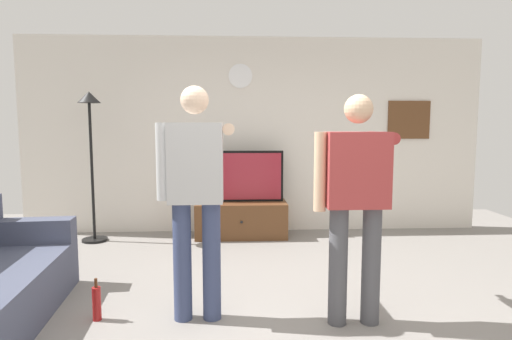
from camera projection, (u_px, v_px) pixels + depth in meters
name	position (u px, v px, depth m)	size (l,w,h in m)	color
ground_plane	(271.00, 327.00, 3.16)	(8.40, 8.40, 0.00)	gray
back_wall	(254.00, 136.00, 5.94)	(6.40, 0.10, 2.70)	silver
tv_stand	(241.00, 219.00, 5.70)	(1.21, 0.57, 0.47)	brown
television	(241.00, 176.00, 5.69)	(1.14, 0.07, 0.69)	black
wall_clock	(240.00, 76.00, 5.79)	(0.33, 0.33, 0.03)	white
framed_picture	(409.00, 120.00, 5.97)	(0.60, 0.04, 0.53)	brown
floor_lamp	(90.00, 135.00, 5.35)	(0.32, 0.32, 1.92)	black
person_standing_nearer_lamp	(196.00, 189.00, 3.20)	(0.59, 0.78, 1.79)	#384266
person_standing_nearer_couch	(356.00, 195.00, 3.13)	(0.64, 0.78, 1.72)	#4C4C51
beverage_bottle	(97.00, 303.00, 3.25)	(0.07, 0.07, 0.33)	maroon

